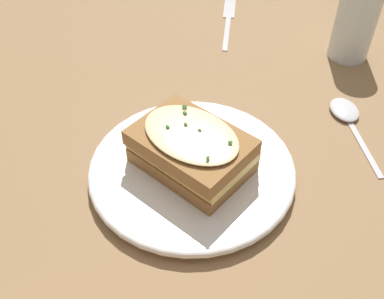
{
  "coord_description": "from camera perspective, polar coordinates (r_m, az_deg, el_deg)",
  "views": [
    {
      "loc": [
        0.18,
        -0.32,
        0.43
      ],
      "look_at": [
        0.01,
        0.03,
        0.05
      ],
      "focal_mm": 42.0,
      "sensor_mm": 36.0,
      "label": 1
    }
  ],
  "objects": [
    {
      "name": "ground_plane",
      "position": [
        0.57,
        -2.21,
        -4.84
      ],
      "size": [
        2.4,
        2.4,
        0.0
      ],
      "primitive_type": "plane",
      "color": "olive"
    },
    {
      "name": "dinner_plate",
      "position": [
        0.58,
        0.0,
        -2.49
      ],
      "size": [
        0.26,
        0.26,
        0.02
      ],
      "color": "white",
      "rests_on": "ground_plane"
    },
    {
      "name": "sandwich",
      "position": [
        0.55,
        -0.06,
        0.05
      ],
      "size": [
        0.16,
        0.13,
        0.06
      ],
      "rotation": [
        0.0,
        0.0,
        2.88
      ],
      "color": "olive",
      "rests_on": "dinner_plate"
    },
    {
      "name": "water_glass",
      "position": [
        0.81,
        19.98,
        14.74
      ],
      "size": [
        0.07,
        0.07,
        0.12
      ],
      "primitive_type": "cylinder",
      "color": "silver",
      "rests_on": "ground_plane"
    },
    {
      "name": "fork",
      "position": [
        0.91,
        4.66,
        16.4
      ],
      "size": [
        0.08,
        0.18,
        0.0
      ],
      "rotation": [
        0.0,
        0.0,
        0.34
      ],
      "color": "silver",
      "rests_on": "ground_plane"
    },
    {
      "name": "spoon",
      "position": [
        0.7,
        19.05,
        4.29
      ],
      "size": [
        0.11,
        0.15,
        0.01
      ],
      "rotation": [
        0.0,
        0.0,
        0.58
      ],
      "color": "silver",
      "rests_on": "ground_plane"
    }
  ]
}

